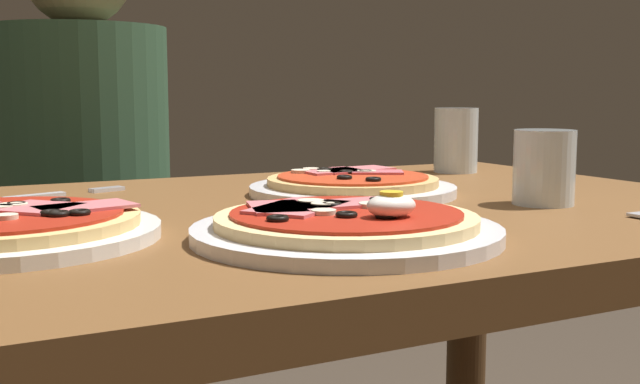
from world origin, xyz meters
name	(u,v)px	position (x,y,z in m)	size (l,w,h in m)	color
dining_table	(309,320)	(0.00, 0.00, 0.60)	(1.05, 0.72, 0.73)	brown
pizza_foreground	(346,226)	(-0.06, -0.19, 0.74)	(0.28, 0.28, 0.05)	white
pizza_across_left	(352,185)	(0.10, 0.07, 0.74)	(0.26, 0.26, 0.03)	white
pizza_across_right	(2,227)	(-0.33, -0.06, 0.74)	(0.28, 0.28, 0.03)	white
water_glass_near	(544,172)	(0.25, -0.11, 0.77)	(0.07, 0.07, 0.09)	silver
water_glass_far	(456,144)	(0.38, 0.23, 0.78)	(0.07, 0.07, 0.10)	silver
fork	(57,194)	(-0.24, 0.22, 0.73)	(0.15, 0.06, 0.00)	silver
diner_person	(88,248)	(-0.11, 0.74, 0.56)	(0.32, 0.32, 1.18)	black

